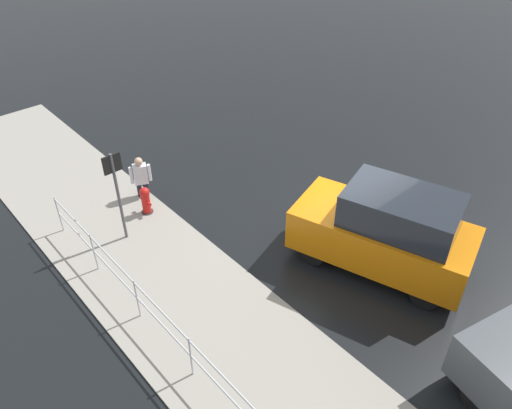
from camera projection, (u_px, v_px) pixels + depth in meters
The scene contains 7 objects.
ground_plane at pixel (336, 232), 12.47m from camera, with size 60.00×60.00×0.00m, color black.
kerb_strip at pixel (200, 318), 10.23m from camera, with size 24.00×3.20×0.04m, color gray.
moving_hatchback at pixel (386, 231), 10.90m from camera, with size 4.23×2.80×2.06m.
fire_hydrant at pixel (146, 201), 12.85m from camera, with size 0.42×0.31×0.80m.
pedestrian at pixel (141, 175), 13.30m from camera, with size 0.37×0.53×1.22m.
metal_railing at pixel (161, 320), 9.30m from camera, with size 9.24×0.04×1.05m.
sign_post at pixel (116, 185), 11.35m from camera, with size 0.07×0.44×2.40m.
Camera 1 is at (-5.86, 7.86, 8.00)m, focal length 35.00 mm.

